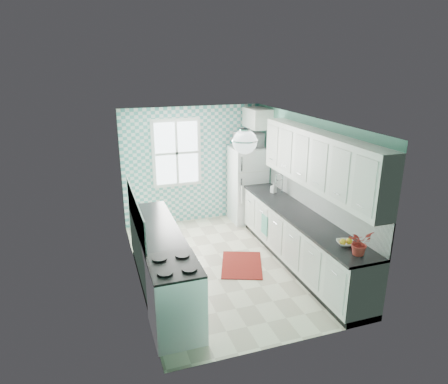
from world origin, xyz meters
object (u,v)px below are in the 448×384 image
object	(u,v)px
sink	(273,195)
potted_plant	(360,243)
ceiling_light	(245,142)
fridge	(248,185)
fruit_bowl	(346,243)
microwave	(248,140)
stove	(176,298)

from	to	relation	value
sink	potted_plant	bearing A→B (deg)	-91.13
ceiling_light	fridge	world-z (taller)	ceiling_light
ceiling_light	fruit_bowl	bearing A→B (deg)	-35.18
fruit_bowl	potted_plant	distance (m)	0.32
ceiling_light	microwave	xyz separation A→B (m)	(1.11, 2.58, -0.52)
ceiling_light	sink	bearing A→B (deg)	51.52
fruit_bowl	potted_plant	world-z (taller)	potted_plant
sink	fruit_bowl	size ratio (longest dim) A/B	2.23
fruit_bowl	microwave	size ratio (longest dim) A/B	0.43
fruit_bowl	stove	bearing A→B (deg)	176.69
fridge	sink	xyz separation A→B (m)	(0.09, -1.07, 0.11)
microwave	potted_plant	bearing A→B (deg)	90.41
fridge	microwave	world-z (taller)	microwave
ceiling_light	fridge	size ratio (longest dim) A/B	0.21
stove	microwave	size ratio (longest dim) A/B	1.70
fridge	stove	xyz separation A→B (m)	(-2.31, -3.29, -0.31)
stove	sink	xyz separation A→B (m)	(2.40, 2.22, 0.42)
ceiling_light	fruit_bowl	xyz separation A→B (m)	(1.20, -0.85, -1.35)
sink	microwave	bearing A→B (deg)	93.96
potted_plant	fruit_bowl	bearing A→B (deg)	90.00
ceiling_light	microwave	bearing A→B (deg)	66.73
ceiling_light	stove	distance (m)	2.29
stove	potted_plant	world-z (taller)	potted_plant
stove	sink	bearing A→B (deg)	42.78
fruit_bowl	microwave	xyz separation A→B (m)	(-0.09, 3.43, 0.83)
stove	microwave	world-z (taller)	microwave
fridge	fruit_bowl	size ratio (longest dim) A/B	6.66
potted_plant	fridge	bearing A→B (deg)	91.39
stove	potted_plant	size ratio (longest dim) A/B	2.86
potted_plant	microwave	world-z (taller)	microwave
sink	microwave	size ratio (longest dim) A/B	0.97
microwave	ceiling_light	bearing A→B (deg)	65.75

